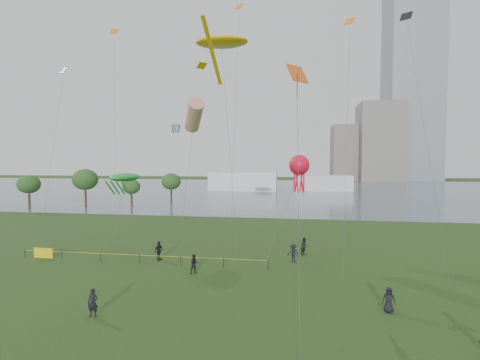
# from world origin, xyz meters

# --- Properties ---
(ground_plane) EXTENTS (400.00, 400.00, 0.00)m
(ground_plane) POSITION_xyz_m (0.00, 0.00, 0.00)
(ground_plane) COLOR #193210
(lake) EXTENTS (400.00, 120.00, 0.08)m
(lake) POSITION_xyz_m (0.00, 100.00, 0.02)
(lake) COLOR #4F5E6D
(lake) RESTS_ON ground_plane
(tower) EXTENTS (24.00, 24.00, 120.00)m
(tower) POSITION_xyz_m (62.00, 168.00, 60.00)
(tower) COLOR slate
(tower) RESTS_ON ground_plane
(building_mid) EXTENTS (20.00, 20.00, 38.00)m
(building_mid) POSITION_xyz_m (46.00, 162.00, 19.00)
(building_mid) COLOR slate
(building_mid) RESTS_ON ground_plane
(building_low) EXTENTS (16.00, 18.00, 28.00)m
(building_low) POSITION_xyz_m (32.00, 168.00, 14.00)
(building_low) COLOR slate
(building_low) RESTS_ON ground_plane
(pavilion_left) EXTENTS (22.00, 8.00, 6.00)m
(pavilion_left) POSITION_xyz_m (-12.00, 95.00, 3.00)
(pavilion_left) COLOR silver
(pavilion_left) RESTS_ON ground_plane
(pavilion_right) EXTENTS (18.00, 7.00, 5.00)m
(pavilion_right) POSITION_xyz_m (14.00, 98.00, 2.50)
(pavilion_right) COLOR silver
(pavilion_right) RESTS_ON ground_plane
(trees) EXTENTS (29.26, 17.67, 7.97)m
(trees) POSITION_xyz_m (-35.60, 49.89, 5.16)
(trees) COLOR #352518
(trees) RESTS_ON ground_plane
(fence) EXTENTS (24.07, 0.07, 1.05)m
(fence) POSITION_xyz_m (-16.01, 12.50, 0.55)
(fence) COLOR black
(fence) RESTS_ON ground_plane
(spectator_a) EXTENTS (1.00, 0.93, 1.65)m
(spectator_a) POSITION_xyz_m (-3.95, 10.30, 0.82)
(spectator_a) COLOR black
(spectator_a) RESTS_ON ground_plane
(spectator_b) EXTENTS (1.27, 0.98, 1.74)m
(spectator_b) POSITION_xyz_m (4.33, 14.97, 0.87)
(spectator_b) COLOR black
(spectator_b) RESTS_ON ground_plane
(spectator_c) EXTENTS (0.81, 1.16, 1.83)m
(spectator_c) POSITION_xyz_m (-8.50, 13.72, 0.92)
(spectator_c) COLOR black
(spectator_c) RESTS_ON ground_plane
(spectator_d) EXTENTS (0.86, 0.63, 1.60)m
(spectator_d) POSITION_xyz_m (10.27, 4.83, 0.80)
(spectator_d) COLOR black
(spectator_d) RESTS_ON ground_plane
(spectator_f) EXTENTS (0.69, 0.51, 1.73)m
(spectator_f) POSITION_xyz_m (-7.80, 1.46, 0.86)
(spectator_f) COLOR black
(spectator_f) RESTS_ON ground_plane
(spectator_g) EXTENTS (1.05, 1.08, 1.76)m
(spectator_g) POSITION_xyz_m (5.46, 17.79, 0.88)
(spectator_g) COLOR black
(spectator_g) RESTS_ON ground_plane
(kite_stingray) EXTENTS (5.50, 10.18, 22.15)m
(kite_stingray) POSITION_xyz_m (-3.09, 17.73, 21.66)
(kite_stingray) COLOR #3F3F42
(kite_windsock) EXTENTS (4.23, 8.86, 16.74)m
(kite_windsock) POSITION_xyz_m (-7.18, 21.57, 14.83)
(kite_windsock) COLOR #3F3F42
(kite_creature) EXTENTS (2.77, 4.78, 8.31)m
(kite_creature) POSITION_xyz_m (-13.06, 16.11, 7.84)
(kite_creature) COLOR #3F3F42
(kite_octopus) EXTENTS (4.30, 9.58, 10.24)m
(kite_octopus) POSITION_xyz_m (4.88, 19.92, 9.06)
(kite_octopus) COLOR #3F3F42
(kite_delta) EXTENTS (1.68, 11.46, 16.52)m
(kite_delta) POSITION_xyz_m (4.49, 7.52, 15.14)
(kite_delta) COLOR #3F3F42
(small_kites) EXTENTS (33.44, 10.58, 9.59)m
(small_kites) POSITION_xyz_m (-3.20, 18.56, 23.34)
(small_kites) COLOR orange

